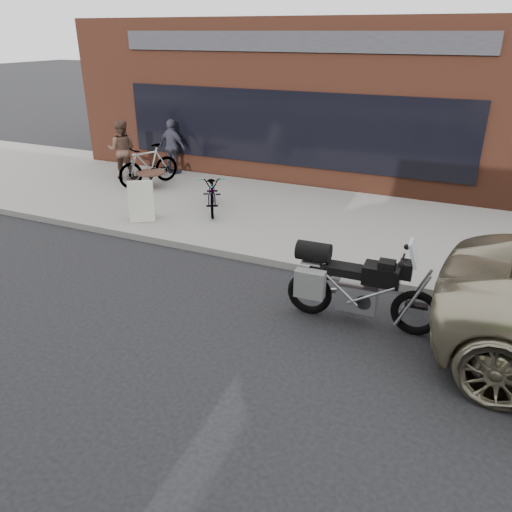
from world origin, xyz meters
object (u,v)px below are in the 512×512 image
object	(u,v)px
sandwich_sign	(141,200)
cafe_patron_left	(122,150)
motorcycle	(352,285)
bicycle_front	(212,192)
bicycle_rear	(148,165)
cafe_patron_right	(172,147)
cafe_table	(150,173)

from	to	relation	value
sandwich_sign	cafe_patron_left	size ratio (longest dim) A/B	0.54
motorcycle	sandwich_sign	size ratio (longest dim) A/B	2.58
motorcycle	bicycle_front	size ratio (longest dim) A/B	1.33
bicycle_rear	sandwich_sign	xyz separation A→B (m)	(1.53, -2.43, -0.10)
motorcycle	cafe_patron_right	world-z (taller)	cafe_patron_right
bicycle_rear	cafe_patron_left	bearing A→B (deg)	-169.16
sandwich_sign	cafe_patron_left	bearing A→B (deg)	99.11
cafe_patron_left	sandwich_sign	bearing A→B (deg)	109.57
motorcycle	bicycle_rear	size ratio (longest dim) A/B	1.26
motorcycle	bicycle_rear	xyz separation A→B (m)	(-7.01, 4.62, 0.07)
bicycle_front	cafe_patron_right	distance (m)	3.75
bicycle_front	bicycle_rear	xyz separation A→B (m)	(-2.72, 1.21, 0.10)
sandwich_sign	cafe_patron_left	xyz separation A→B (m)	(-2.60, 2.68, 0.39)
motorcycle	bicycle_front	xyz separation A→B (m)	(-4.29, 3.41, -0.03)
bicycle_rear	bicycle_front	bearing A→B (deg)	-0.01
bicycle_rear	cafe_patron_left	xyz separation A→B (m)	(-1.07, 0.25, 0.29)
motorcycle	cafe_patron_left	size ratio (longest dim) A/B	1.39
cafe_table	sandwich_sign	bearing A→B (deg)	-59.13
cafe_table	cafe_patron_right	size ratio (longest dim) A/B	0.48
motorcycle	bicycle_rear	world-z (taller)	motorcycle
cafe_table	cafe_patron_right	world-z (taller)	cafe_patron_right
cafe_table	bicycle_front	bearing A→B (deg)	-21.29
bicycle_front	cafe_patron_left	distance (m)	4.07
bicycle_rear	motorcycle	bearing A→B (deg)	-9.46
bicycle_front	sandwich_sign	size ratio (longest dim) A/B	1.94
sandwich_sign	cafe_table	world-z (taller)	sandwich_sign
bicycle_front	sandwich_sign	distance (m)	1.70
motorcycle	cafe_patron_left	bearing A→B (deg)	146.73
bicycle_rear	cafe_patron_left	distance (m)	1.14
cafe_patron_right	bicycle_rear	bearing A→B (deg)	102.31
cafe_table	bicycle_rear	bearing A→B (deg)	133.16
cafe_patron_left	cafe_patron_right	size ratio (longest dim) A/B	1.04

